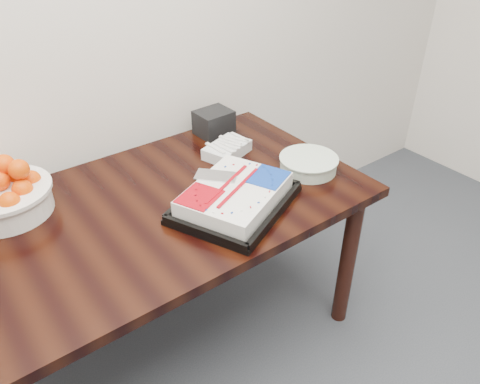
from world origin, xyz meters
TOP-DOWN VIEW (x-y plane):
  - table at (0.00, 2.00)m, footprint 1.80×0.90m
  - cake_tray at (0.34, 1.81)m, footprint 0.54×0.50m
  - tangerine_bowl at (-0.33, 2.27)m, footprint 0.33×0.33m
  - plate_stack at (0.74, 1.84)m, footprint 0.24×0.24m
  - fork_bag at (0.54, 2.14)m, footprint 0.23×0.19m
  - napkin_box at (0.62, 2.35)m, footprint 0.16×0.14m

SIDE VIEW (x-z plane):
  - table at x=0.00m, z-range 0.29..1.04m
  - fork_bag at x=0.54m, z-range 0.75..0.81m
  - plate_stack at x=0.74m, z-range 0.75..0.81m
  - cake_tray at x=0.34m, z-range 0.75..0.84m
  - napkin_box at x=0.62m, z-range 0.75..0.86m
  - tangerine_bowl at x=-0.33m, z-range 0.74..0.95m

